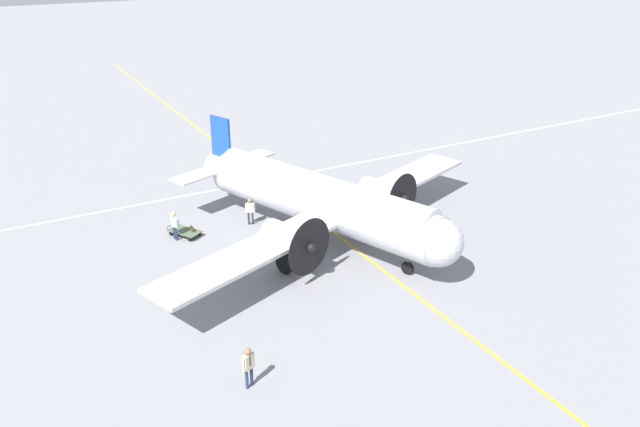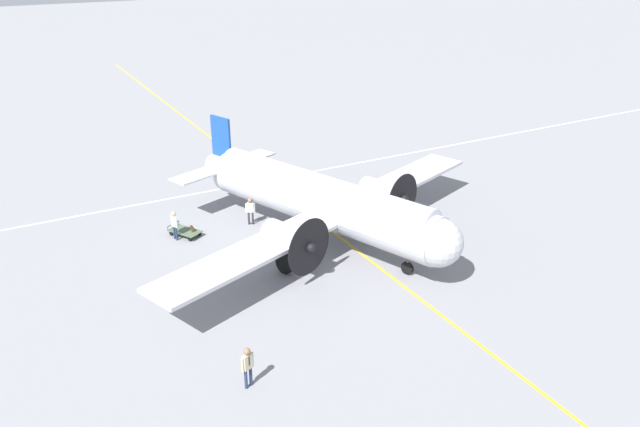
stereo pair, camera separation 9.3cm
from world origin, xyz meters
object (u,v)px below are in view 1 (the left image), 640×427
(crew_foreground, at_px, (248,363))
(passenger_boarding, at_px, (174,223))
(ramp_agent, at_px, (250,209))
(baggage_cart, at_px, (185,231))
(suitcase_near_door, at_px, (192,231))
(airliner_main, at_px, (326,202))

(crew_foreground, relative_size, passenger_boarding, 1.03)
(ramp_agent, bearing_deg, crew_foreground, -90.35)
(passenger_boarding, distance_m, baggage_cart, 1.05)
(suitcase_near_door, distance_m, baggage_cart, 0.44)
(crew_foreground, bearing_deg, suitcase_near_door, -119.57)
(airliner_main, xyz_separation_m, ramp_agent, (4.34, 2.82, -1.49))
(crew_foreground, height_order, baggage_cart, crew_foreground)
(airliner_main, bearing_deg, passenger_boarding, -141.50)
(airliner_main, xyz_separation_m, passenger_boarding, (4.51, 7.47, -1.46))
(baggage_cart, bearing_deg, passenger_boarding, -100.02)
(passenger_boarding, height_order, suitcase_near_door, passenger_boarding)
(ramp_agent, xyz_separation_m, baggage_cart, (0.41, 4.03, -0.78))
(suitcase_near_door, bearing_deg, ramp_agent, -93.34)
(airliner_main, xyz_separation_m, crew_foreground, (-9.52, 8.77, -1.43))
(passenger_boarding, relative_size, ramp_agent, 1.03)
(airliner_main, distance_m, ramp_agent, 5.38)
(crew_foreground, height_order, suitcase_near_door, crew_foreground)
(passenger_boarding, bearing_deg, baggage_cart, 98.30)
(crew_foreground, xyz_separation_m, passenger_boarding, (14.03, -1.30, -0.03))
(passenger_boarding, distance_m, ramp_agent, 4.66)
(crew_foreground, height_order, ramp_agent, crew_foreground)
(ramp_agent, bearing_deg, airliner_main, -34.08)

